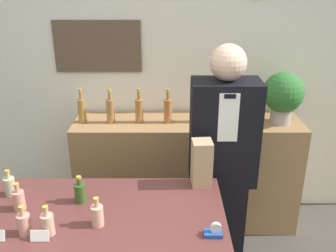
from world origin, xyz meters
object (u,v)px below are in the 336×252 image
(shopkeeper, at_px, (222,172))
(tape_dispenser, at_px, (214,231))
(potted_plant, at_px, (283,95))
(paper_bag, at_px, (202,163))

(shopkeeper, relative_size, tape_dispenser, 19.32)
(potted_plant, height_order, tape_dispenser, potted_plant)
(paper_bag, distance_m, tape_dispenser, 0.50)
(potted_plant, bearing_deg, shopkeeper, -131.99)
(paper_bag, relative_size, tape_dispenser, 3.18)
(potted_plant, xyz_separation_m, tape_dispenser, (-0.70, -1.38, -0.26))
(shopkeeper, distance_m, potted_plant, 0.91)
(potted_plant, height_order, paper_bag, potted_plant)
(potted_plant, distance_m, tape_dispenser, 1.57)
(shopkeeper, xyz_separation_m, tape_dispenser, (-0.14, -0.76, 0.09))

